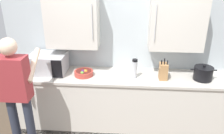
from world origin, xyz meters
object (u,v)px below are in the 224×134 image
(knife_block, at_px, (163,71))
(thermos_flask, at_px, (135,69))
(microwave_oven, at_px, (46,63))
(person_figure, at_px, (17,92))
(stock_pot, at_px, (203,73))
(fruit_bowl, at_px, (84,73))

(knife_block, xyz_separation_m, thermos_flask, (-0.40, 0.00, 0.03))
(microwave_oven, xyz_separation_m, person_figure, (-0.11, -0.75, -0.06))
(microwave_oven, relative_size, knife_block, 2.47)
(thermos_flask, xyz_separation_m, stock_pot, (0.95, 0.02, -0.05))
(person_figure, bearing_deg, thermos_flask, 24.88)
(thermos_flask, bearing_deg, microwave_oven, 175.91)
(microwave_oven, bearing_deg, knife_block, -3.27)
(fruit_bowl, bearing_deg, stock_pot, -0.12)
(microwave_oven, height_order, thermos_flask, same)
(knife_block, xyz_separation_m, stock_pot, (0.55, 0.02, -0.02))
(fruit_bowl, distance_m, person_figure, 0.96)
(microwave_oven, distance_m, thermos_flask, 1.30)
(knife_block, distance_m, thermos_flask, 0.40)
(stock_pot, xyz_separation_m, person_figure, (-2.36, -0.67, -0.01))
(knife_block, bearing_deg, thermos_flask, 179.42)
(thermos_flask, xyz_separation_m, person_figure, (-1.41, -0.65, -0.06))
(stock_pot, bearing_deg, thermos_flask, -178.87)
(knife_block, relative_size, thermos_flask, 1.12)
(thermos_flask, bearing_deg, fruit_bowl, 178.26)
(microwave_oven, distance_m, person_figure, 0.76)
(stock_pot, height_order, fruit_bowl, stock_pot)
(knife_block, bearing_deg, stock_pot, 2.36)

